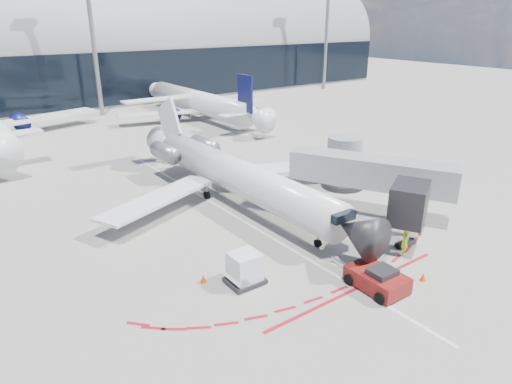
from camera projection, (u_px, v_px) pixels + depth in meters
ground at (246, 222)px, 35.65m from camera, size 260.00×260.00×0.00m
apron_centerline at (232, 214)px, 37.15m from camera, size 0.25×40.00×0.01m
apron_stop_bar at (357, 288)px, 26.99m from camera, size 14.00×0.25×0.01m
terminal_building at (37, 56)px, 81.49m from camera, size 150.00×24.15×24.00m
jet_bridge at (363, 172)px, 37.71m from camera, size 10.03×15.20×4.90m
light_mast_centre at (92, 35)px, 70.05m from camera, size 0.70×0.70×25.00m
light_mast_east at (327, 30)px, 97.67m from camera, size 0.70×0.70×25.00m
regional_jet at (230, 172)px, 39.24m from camera, size 24.59×30.33×7.59m
pushback_tug at (377, 279)px, 26.78m from camera, size 2.42×5.51×1.43m
ramp_worker at (404, 241)px, 30.52m from camera, size 0.84×0.82×1.95m
uld_container at (245, 269)px, 27.15m from camera, size 2.17×1.86×2.01m
safety_cone_left at (203, 278)px, 27.52m from camera, size 0.38×0.38×0.53m
safety_cone_right at (423, 277)px, 27.69m from camera, size 0.38×0.38×0.52m
bg_airliner_1 at (197, 86)px, 71.20m from camera, size 30.48×32.27×9.86m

